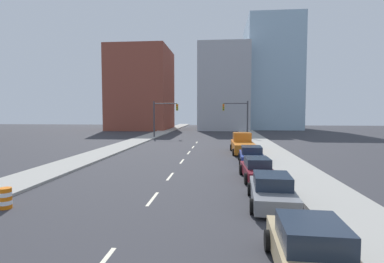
# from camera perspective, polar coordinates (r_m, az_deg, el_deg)

# --- Properties ---
(sidewalk_left) EXTENTS (3.37, 104.19, 0.17)m
(sidewalk_left) POSITION_cam_1_polar(r_m,az_deg,el_deg) (52.77, -8.07, -0.94)
(sidewalk_left) COLOR #9E9B93
(sidewalk_left) RESTS_ON ground
(sidewalk_right) EXTENTS (3.37, 104.19, 0.17)m
(sidewalk_right) POSITION_cam_1_polar(r_m,az_deg,el_deg) (51.59, 11.66, -1.08)
(sidewalk_right) COLOR #9E9B93
(sidewalk_right) RESTS_ON ground
(lane_stripe_at_16m) EXTENTS (0.16, 2.40, 0.01)m
(lane_stripe_at_16m) POSITION_cam_1_polar(r_m,az_deg,el_deg) (15.63, -7.51, -12.59)
(lane_stripe_at_16m) COLOR beige
(lane_stripe_at_16m) RESTS_ON ground
(lane_stripe_at_21m) EXTENTS (0.16, 2.40, 0.01)m
(lane_stripe_at_21m) POSITION_cam_1_polar(r_m,az_deg,el_deg) (20.64, -4.18, -8.52)
(lane_stripe_at_21m) COLOR beige
(lane_stripe_at_21m) RESTS_ON ground
(lane_stripe_at_27m) EXTENTS (0.16, 2.40, 0.01)m
(lane_stripe_at_27m) POSITION_cam_1_polar(r_m,az_deg,el_deg) (26.68, -1.93, -5.70)
(lane_stripe_at_27m) COLOR beige
(lane_stripe_at_27m) RESTS_ON ground
(lane_stripe_at_33m) EXTENTS (0.16, 2.40, 0.01)m
(lane_stripe_at_33m) POSITION_cam_1_polar(r_m,az_deg,el_deg) (32.27, -0.61, -4.04)
(lane_stripe_at_33m) COLOR beige
(lane_stripe_at_33m) RESTS_ON ground
(lane_stripe_at_38m) EXTENTS (0.16, 2.40, 0.01)m
(lane_stripe_at_38m) POSITION_cam_1_polar(r_m,az_deg,el_deg) (37.22, 0.21, -2.99)
(lane_stripe_at_38m) COLOR beige
(lane_stripe_at_38m) RESTS_ON ground
(lane_stripe_at_44m) EXTENTS (0.16, 2.40, 0.01)m
(lane_stripe_at_44m) POSITION_cam_1_polar(r_m,az_deg,el_deg) (42.99, 0.93, -2.08)
(lane_stripe_at_44m) COLOR beige
(lane_stripe_at_44m) RESTS_ON ground
(building_brick_left) EXTENTS (14.00, 16.00, 19.90)m
(building_brick_left) POSITION_cam_1_polar(r_m,az_deg,el_deg) (76.35, -9.56, 7.91)
(building_brick_left) COLOR brown
(building_brick_left) RESTS_ON ground
(building_office_center) EXTENTS (12.00, 20.00, 20.31)m
(building_office_center) POSITION_cam_1_polar(r_m,az_deg,el_deg) (77.77, 6.02, 8.02)
(building_office_center) COLOR #A8A8AD
(building_office_center) RESTS_ON ground
(building_glass_right) EXTENTS (13.00, 20.00, 27.67)m
(building_glass_right) POSITION_cam_1_polar(r_m,az_deg,el_deg) (83.12, 14.71, 10.19)
(building_glass_right) COLOR #99B7CC
(building_glass_right) RESTS_ON ground
(traffic_signal_left) EXTENTS (4.24, 0.35, 6.17)m
(traffic_signal_left) POSITION_cam_1_polar(r_m,az_deg,el_deg) (50.79, -5.93, 3.31)
(traffic_signal_left) COLOR #38383D
(traffic_signal_left) RESTS_ON ground
(traffic_signal_right) EXTENTS (4.24, 0.35, 6.17)m
(traffic_signal_right) POSITION_cam_1_polar(r_m,az_deg,el_deg) (49.88, 9.17, 3.27)
(traffic_signal_right) COLOR #38383D
(traffic_signal_right) RESTS_ON ground
(traffic_barrel) EXTENTS (0.56, 0.56, 0.95)m
(traffic_barrel) POSITION_cam_1_polar(r_m,az_deg,el_deg) (16.31, -32.02, -10.73)
(traffic_barrel) COLOR orange
(traffic_barrel) RESTS_ON ground
(sedan_tan) EXTENTS (2.28, 4.43, 1.50)m
(sedan_tan) POSITION_cam_1_polar(r_m,az_deg,el_deg) (9.16, 21.82, -20.45)
(sedan_tan) COLOR tan
(sedan_tan) RESTS_ON ground
(sedan_gray) EXTENTS (2.37, 4.87, 1.45)m
(sedan_gray) POSITION_cam_1_polar(r_m,az_deg,el_deg) (14.93, 14.97, -10.83)
(sedan_gray) COLOR slate
(sedan_gray) RESTS_ON ground
(sedan_maroon) EXTENTS (2.15, 4.72, 1.42)m
(sedan_maroon) POSITION_cam_1_polar(r_m,az_deg,el_deg) (20.12, 12.31, -7.04)
(sedan_maroon) COLOR maroon
(sedan_maroon) RESTS_ON ground
(sedan_blue) EXTENTS (2.29, 4.85, 1.45)m
(sedan_blue) POSITION_cam_1_polar(r_m,az_deg,el_deg) (26.23, 11.25, -4.49)
(sedan_blue) COLOR navy
(sedan_blue) RESTS_ON ground
(pickup_truck_orange) EXTENTS (2.57, 6.39, 2.12)m
(pickup_truck_orange) POSITION_cam_1_polar(r_m,az_deg,el_deg) (32.58, 9.60, -2.50)
(pickup_truck_orange) COLOR orange
(pickup_truck_orange) RESTS_ON ground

